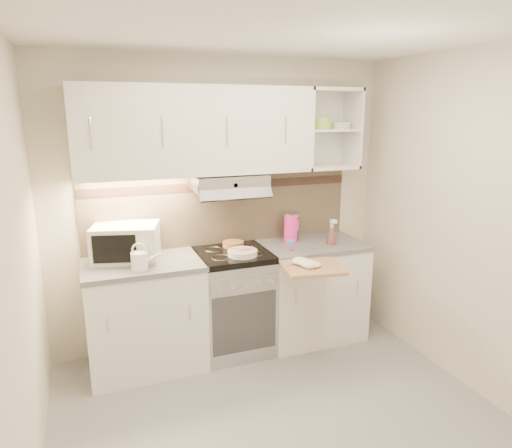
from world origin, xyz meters
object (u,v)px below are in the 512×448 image
object	(u,v)px
watering_can	(141,260)
pink_pitcher	(291,229)
electric_range	(233,301)
glass_jar	(292,227)
cutting_board	(312,267)
spray_bottle	(332,234)
plate_stack	(242,253)
microwave	(126,242)

from	to	relation	value
watering_can	pink_pitcher	bearing A→B (deg)	24.55
electric_range	glass_jar	bearing A→B (deg)	14.09
watering_can	cutting_board	distance (m)	1.31
pink_pitcher	spray_bottle	xyz separation A→B (m)	(0.31, -0.20, -0.03)
electric_range	watering_can	bearing A→B (deg)	-167.56
glass_jar	spray_bottle	xyz separation A→B (m)	(0.27, -0.24, -0.03)
watering_can	plate_stack	world-z (taller)	watering_can
electric_range	plate_stack	xyz separation A→B (m)	(0.04, -0.12, 0.47)
spray_bottle	electric_range	bearing A→B (deg)	179.51
glass_jar	microwave	bearing A→B (deg)	-178.44
microwave	cutting_board	size ratio (longest dim) A/B	1.30
glass_jar	spray_bottle	distance (m)	0.37
watering_can	plate_stack	size ratio (longest dim) A/B	0.98
spray_bottle	microwave	bearing A→B (deg)	178.41
pink_pitcher	cutting_board	xyz separation A→B (m)	(-0.11, -0.63, -0.15)
spray_bottle	watering_can	bearing A→B (deg)	-172.07
spray_bottle	cutting_board	world-z (taller)	spray_bottle
microwave	pink_pitcher	world-z (taller)	microwave
spray_bottle	glass_jar	bearing A→B (deg)	143.63
plate_stack	cutting_board	xyz separation A→B (m)	(0.44, -0.40, -0.05)
microwave	spray_bottle	world-z (taller)	microwave
electric_range	microwave	bearing A→B (deg)	172.26
electric_range	pink_pitcher	size ratio (longest dim) A/B	3.71
electric_range	microwave	distance (m)	1.04
watering_can	glass_jar	xyz separation A→B (m)	(1.40, 0.33, 0.05)
plate_stack	glass_jar	size ratio (longest dim) A/B	0.99
pink_pitcher	glass_jar	world-z (taller)	glass_jar
electric_range	plate_stack	bearing A→B (deg)	-70.77
microwave	pink_pitcher	xyz separation A→B (m)	(1.44, -0.00, -0.02)
electric_range	cutting_board	world-z (taller)	electric_range
plate_stack	spray_bottle	distance (m)	0.86
microwave	watering_can	xyz separation A→B (m)	(0.07, -0.29, -0.07)
pink_pitcher	electric_range	bearing A→B (deg)	-151.65
electric_range	pink_pitcher	xyz separation A→B (m)	(0.59, 0.11, 0.57)
microwave	watering_can	bearing A→B (deg)	-60.68
microwave	pink_pitcher	bearing A→B (deg)	15.03
glass_jar	electric_range	bearing A→B (deg)	-165.91
plate_stack	pink_pitcher	distance (m)	0.60
microwave	plate_stack	bearing A→B (deg)	0.15
cutting_board	plate_stack	bearing A→B (deg)	147.57
cutting_board	microwave	bearing A→B (deg)	164.34
electric_range	glass_jar	xyz separation A→B (m)	(0.62, 0.16, 0.57)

